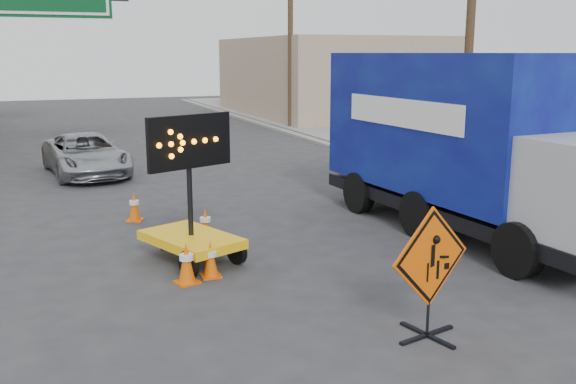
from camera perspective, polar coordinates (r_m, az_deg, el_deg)
ground at (r=7.90m, az=11.21°, el=-16.31°), size 100.00×100.00×0.00m
curb_right at (r=23.83m, az=6.45°, el=3.30°), size 0.40×60.00×0.12m
sidewalk_right at (r=24.98m, az=11.13°, el=3.59°), size 4.00×60.00×0.15m
building_right_far at (r=39.58m, az=3.78°, el=10.16°), size 10.00×14.00×4.60m
highway_gantry at (r=23.78m, az=-23.64°, el=14.48°), size 6.18×0.38×6.90m
utility_pole_near at (r=19.76m, az=15.93°, el=14.54°), size 1.80×0.26×9.00m
utility_pole_far at (r=32.07m, az=0.22°, el=13.96°), size 1.80×0.26×9.00m
construction_sign at (r=8.72m, az=12.52°, el=-6.74°), size 1.34×0.96×1.81m
arrow_board at (r=11.78m, az=-8.62°, el=-3.31°), size 1.76×2.18×2.70m
pickup_truck at (r=21.00m, az=-17.53°, el=3.19°), size 2.63×4.82×1.28m
box_truck at (r=13.97m, az=15.52°, el=3.39°), size 2.97×8.04×3.75m
cone_a at (r=10.79m, az=-9.02°, el=-6.22°), size 0.44×0.44×0.71m
cone_b at (r=11.04m, az=-6.90°, el=-5.90°), size 0.33×0.33×0.65m
cone_c at (r=13.18m, az=-7.36°, el=-2.82°), size 0.42×0.42×0.68m
cone_d at (r=14.96m, az=-13.50°, el=-1.25°), size 0.45×0.45×0.67m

